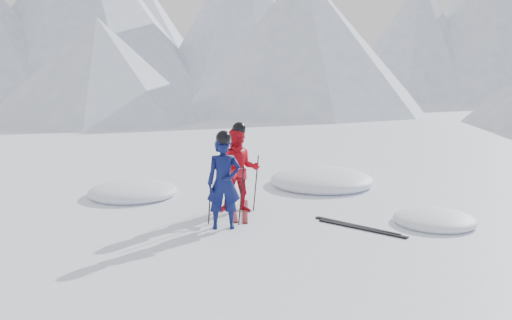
# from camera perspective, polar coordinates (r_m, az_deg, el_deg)

# --- Properties ---
(ground) EXTENTS (160.00, 160.00, 0.00)m
(ground) POSITION_cam_1_polar(r_m,az_deg,el_deg) (9.62, 9.29, -7.31)
(ground) COLOR white
(ground) RESTS_ON ground
(mountain_range) EXTENTS (106.15, 62.94, 15.53)m
(mountain_range) POSITION_cam_1_polar(r_m,az_deg,el_deg) (45.01, 19.22, 14.11)
(mountain_range) COLOR #B2BCD1
(mountain_range) RESTS_ON ground
(skier_blue) EXTENTS (0.68, 0.55, 1.62)m
(skier_blue) POSITION_cam_1_polar(r_m,az_deg,el_deg) (9.45, -3.40, -2.43)
(skier_blue) COLOR #0B1347
(skier_blue) RESTS_ON ground
(skier_red) EXTENTS (0.94, 0.81, 1.66)m
(skier_red) POSITION_cam_1_polar(r_m,az_deg,el_deg) (10.52, -1.78, -1.07)
(skier_red) COLOR red
(skier_red) RESTS_ON ground
(pole_blue_left) EXTENTS (0.11, 0.08, 1.08)m
(pole_blue_left) POSITION_cam_1_polar(r_m,az_deg,el_deg) (9.73, -4.87, -3.72)
(pole_blue_left) COLOR black
(pole_blue_left) RESTS_ON ground
(pole_blue_right) EXTENTS (0.11, 0.07, 1.08)m
(pole_blue_right) POSITION_cam_1_polar(r_m,az_deg,el_deg) (9.68, -1.57, -3.76)
(pole_blue_right) COLOR black
(pole_blue_right) RESTS_ON ground
(pole_red_left) EXTENTS (0.11, 0.09, 1.10)m
(pole_red_left) POSITION_cam_1_polar(r_m,az_deg,el_deg) (10.89, -3.00, -2.20)
(pole_red_left) COLOR black
(pole_red_left) RESTS_ON ground
(pole_red_right) EXTENTS (0.11, 0.08, 1.10)m
(pole_red_right) POSITION_cam_1_polar(r_m,az_deg,el_deg) (10.66, -0.01, -2.45)
(pole_red_right) COLOR black
(pole_red_right) RESTS_ON ground
(ski_worn_left) EXTENTS (0.58, 1.65, 0.03)m
(ski_worn_left) POSITION_cam_1_polar(r_m,az_deg,el_deg) (10.73, -2.38, -5.32)
(ski_worn_left) COLOR black
(ski_worn_left) RESTS_ON ground
(ski_worn_right) EXTENTS (0.46, 1.68, 0.03)m
(ski_worn_right) POSITION_cam_1_polar(r_m,az_deg,el_deg) (10.68, -1.13, -5.39)
(ski_worn_right) COLOR black
(ski_worn_right) RESTS_ON ground
(ski_loose_a) EXTENTS (1.53, 0.91, 0.03)m
(ski_loose_a) POSITION_cam_1_polar(r_m,az_deg,el_deg) (9.86, 10.49, -6.83)
(ski_loose_a) COLOR black
(ski_loose_a) RESTS_ON ground
(ski_loose_b) EXTENTS (1.55, 0.86, 0.03)m
(ski_loose_b) POSITION_cam_1_polar(r_m,az_deg,el_deg) (9.71, 11.06, -7.10)
(ski_loose_b) COLOR black
(ski_loose_b) RESTS_ON ground
(snow_lumps) EXTENTS (9.85, 7.35, 0.55)m
(snow_lumps) POSITION_cam_1_polar(r_m,az_deg,el_deg) (12.15, 3.46, -3.63)
(snow_lumps) COLOR white
(snow_lumps) RESTS_ON ground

